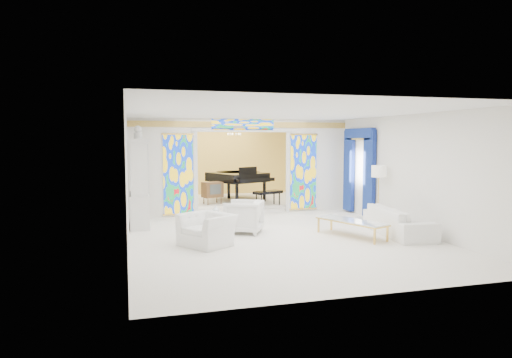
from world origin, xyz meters
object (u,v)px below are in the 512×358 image
object	(u,v)px
armchair_left	(207,230)
armchair_right	(244,217)
coffee_table	(351,221)
grand_piano	(239,177)
china_cabinet	(139,184)
sofa	(399,221)
tv_console	(212,190)

from	to	relation	value
armchair_left	armchair_right	distance (m)	1.59
coffee_table	grand_piano	bearing A→B (deg)	102.84
china_cabinet	sofa	bearing A→B (deg)	-24.61
armchair_left	coffee_table	xyz separation A→B (m)	(3.52, -0.06, 0.03)
china_cabinet	coffee_table	bearing A→B (deg)	-29.06
sofa	armchair_right	bearing A→B (deg)	77.38
armchair_right	china_cabinet	bearing A→B (deg)	-95.34
grand_piano	sofa	bearing A→B (deg)	-91.02
china_cabinet	tv_console	bearing A→B (deg)	45.83
armchair_left	grand_piano	distance (m)	6.38
tv_console	grand_piano	bearing A→B (deg)	17.51
armchair_left	grand_piano	bearing A→B (deg)	126.11
sofa	grand_piano	bearing A→B (deg)	29.77
armchair_right	grand_piano	size ratio (longest dim) A/B	0.26
armchair_right	sofa	bearing A→B (deg)	97.08
grand_piano	tv_console	distance (m)	1.39
armchair_left	sofa	distance (m)	4.77
china_cabinet	armchair_right	xyz separation A→B (m)	(2.52, -1.56, -0.76)
sofa	grand_piano	size ratio (longest dim) A/B	0.68
tv_console	sofa	bearing A→B (deg)	-72.65
grand_piano	tv_console	bearing A→B (deg)	-169.19
china_cabinet	sofa	xyz separation A→B (m)	(6.17, -2.82, -0.83)
china_cabinet	armchair_right	bearing A→B (deg)	-31.64
armchair_right	coffee_table	bearing A→B (deg)	90.10
armchair_right	grand_piano	xyz separation A→B (m)	(1.03, 4.85, 0.60)
china_cabinet	grand_piano	world-z (taller)	china_cabinet
armchair_left	armchair_right	xyz separation A→B (m)	(1.12, 1.12, 0.06)
coffee_table	tv_console	size ratio (longest dim) A/B	2.60
china_cabinet	armchair_right	size ratio (longest dim) A/B	3.00
armchair_right	grand_piano	bearing A→B (deg)	-165.65
coffee_table	armchair_left	bearing A→B (deg)	179.01
armchair_right	coffee_table	distance (m)	2.67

